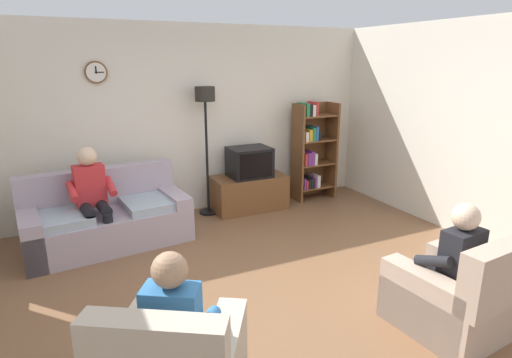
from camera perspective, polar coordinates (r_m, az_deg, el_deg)
ground_plane at (r=4.34m, az=2.72°, el=-14.67°), size 12.00×12.00×0.00m
back_wall_assembly at (r=6.26m, az=-8.78°, el=7.86°), size 6.20×0.17×2.70m
right_wall at (r=5.75m, az=29.05°, el=5.35°), size 0.12×5.80×2.70m
couch at (r=5.48m, az=-19.55°, el=-5.25°), size 1.98×1.08×0.90m
tv_stand at (r=6.38m, az=-0.97°, el=-1.85°), size 1.10×0.56×0.52m
tv at (r=6.23m, az=-0.89°, el=2.30°), size 0.60×0.49×0.44m
bookshelf at (r=6.84m, az=7.51°, el=3.89°), size 0.68×0.36×1.58m
floor_lamp at (r=5.99m, az=-6.85°, el=8.54°), size 0.28×0.28×1.85m
armchair_near_bookshelf at (r=4.00m, az=25.35°, el=-14.36°), size 0.88×0.95×0.90m
person_on_couch at (r=5.25m, az=-21.32°, el=-1.90°), size 0.54×0.57×1.24m
person_in_left_armchair at (r=2.85m, az=-10.65°, el=-18.44°), size 0.61×0.64×1.12m
person_in_right_armchair at (r=3.90m, az=24.81°, el=-9.85°), size 0.54×0.56×1.12m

